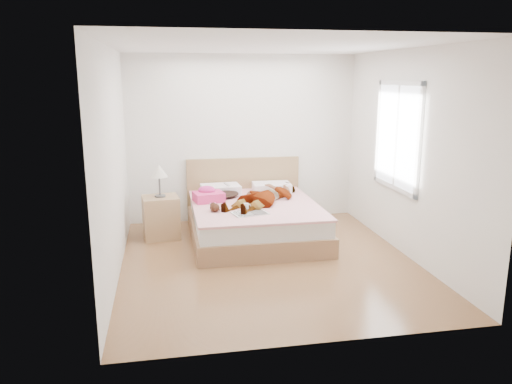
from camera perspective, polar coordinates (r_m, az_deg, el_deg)
ground at (r=6.30m, az=1.42°, el=-7.94°), size 4.00×4.00×0.00m
woman at (r=7.14m, az=1.05°, el=-0.17°), size 1.56×1.65×0.23m
hair at (r=7.50m, az=-3.91°, el=-0.10°), size 0.64×0.71×0.09m
phone at (r=7.43m, az=-3.35°, el=0.88°), size 0.10×0.10×0.05m
room_shell at (r=6.80m, az=15.84°, el=6.16°), size 4.00×4.00×4.00m
bed at (r=7.18m, az=-0.27°, el=-2.97°), size 1.80×2.08×1.00m
towel at (r=7.18m, az=-5.49°, el=-0.36°), size 0.47×0.40×0.22m
magazine at (r=6.52m, az=-0.69°, el=-2.42°), size 0.51×0.39×0.03m
coffee_mug at (r=6.68m, az=-1.17°, el=-1.70°), size 0.12×0.08×0.09m
plush_toy at (r=6.64m, az=-4.77°, el=-1.73°), size 0.15×0.21×0.11m
nightstand at (r=7.23m, az=-10.81°, el=-2.47°), size 0.54×0.49×1.06m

